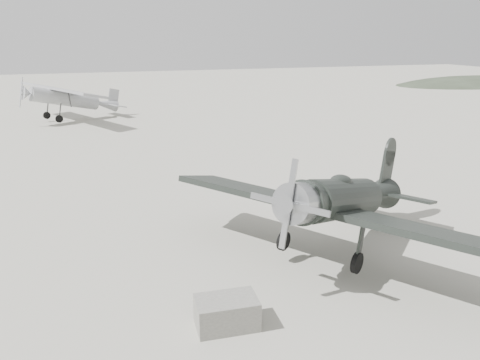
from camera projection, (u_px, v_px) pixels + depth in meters
The scene contains 5 objects.
ground at pixel (247, 225), 18.28m from camera, with size 160.00×160.00×0.00m, color #A09E8E.
hill_northeast at pixel (476, 84), 69.51m from camera, with size 32.00×16.00×5.20m, color #303929.
lowwing_monoplane at pixel (345, 199), 15.38m from camera, with size 9.23×10.36×3.66m.
highwing_monoplane at pixel (69, 96), 39.27m from camera, with size 9.11×11.62×3.42m.
equipment_block at pixel (227, 313), 11.83m from camera, with size 1.56×0.97×0.78m, color slate.
Camera 1 is at (-5.57, -15.98, 7.14)m, focal length 35.00 mm.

